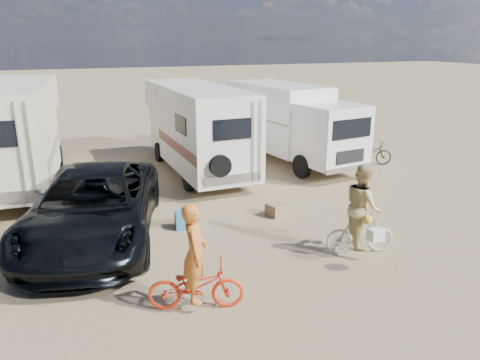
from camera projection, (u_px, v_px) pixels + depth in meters
name	position (u px, v px, depth m)	size (l,w,h in m)	color
ground	(277.00, 256.00, 10.01)	(140.00, 140.00, 0.00)	#9A835C
rv_main	(197.00, 130.00, 15.96)	(2.11, 6.50, 2.99)	white
rv_left	(11.00, 136.00, 14.32)	(2.51, 6.76, 3.24)	beige
box_truck	(292.00, 125.00, 17.28)	(2.09, 6.42, 2.86)	white
dark_suv	(94.00, 206.00, 10.63)	(2.71, 5.88, 1.63)	black
bike_man	(196.00, 286.00, 7.96)	(0.58, 1.66, 0.87)	red
bike_woman	(360.00, 234.00, 10.05)	(0.42, 1.50, 0.90)	#B8C1A7
rider_man	(195.00, 263.00, 7.83)	(0.64, 0.42, 1.76)	#C66C26
rider_woman	(362.00, 214.00, 9.91)	(0.89, 0.69, 1.83)	tan
bike_parked	(368.00, 153.00, 17.14)	(0.60, 1.72, 0.90)	black
cooler	(186.00, 220.00, 11.46)	(0.52, 0.38, 0.41)	teal
crate	(276.00, 210.00, 12.25)	(0.42, 0.42, 0.34)	#856349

